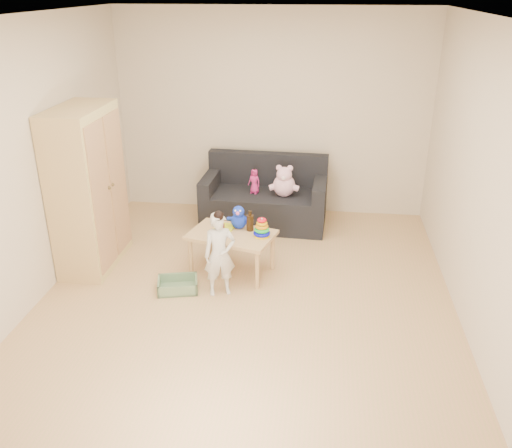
# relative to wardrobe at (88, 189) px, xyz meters

# --- Properties ---
(room) EXTENTS (4.50, 4.50, 4.50)m
(room) POSITION_rel_wardrobe_xyz_m (1.75, -0.44, 0.44)
(room) COLOR tan
(room) RESTS_ON ground
(wardrobe) EXTENTS (0.48, 0.96, 1.72)m
(wardrobe) POSITION_rel_wardrobe_xyz_m (0.00, 0.00, 0.00)
(wardrobe) COLOR #CFBC71
(wardrobe) RESTS_ON ground
(sofa) EXTENTS (1.56, 0.83, 0.43)m
(sofa) POSITION_rel_wardrobe_xyz_m (1.72, 1.28, -0.64)
(sofa) COLOR black
(sofa) RESTS_ON ground
(play_table) EXTENTS (0.97, 0.75, 0.45)m
(play_table) POSITION_rel_wardrobe_xyz_m (1.52, -0.02, -0.63)
(play_table) COLOR tan
(play_table) RESTS_ON ground
(storage_bin) EXTENTS (0.45, 0.38, 0.12)m
(storage_bin) POSITION_rel_wardrobe_xyz_m (1.04, -0.46, -0.80)
(storage_bin) COLOR #678661
(storage_bin) RESTS_ON ground
(toddler) EXTENTS (0.36, 0.30, 0.84)m
(toddler) POSITION_rel_wardrobe_xyz_m (1.48, -0.46, -0.44)
(toddler) COLOR silver
(toddler) RESTS_ON ground
(pink_bear) EXTENTS (0.32, 0.28, 0.33)m
(pink_bear) POSITION_rel_wardrobe_xyz_m (1.97, 1.19, -0.26)
(pink_bear) COLOR #FFBBDA
(pink_bear) RESTS_ON sofa
(doll) EXTENTS (0.18, 0.15, 0.31)m
(doll) POSITION_rel_wardrobe_xyz_m (1.60, 1.23, -0.28)
(doll) COLOR #D2277F
(doll) RESTS_ON sofa
(ring_stacker) EXTENTS (0.18, 0.18, 0.20)m
(ring_stacker) POSITION_rel_wardrobe_xyz_m (1.84, -0.06, -0.33)
(ring_stacker) COLOR yellow
(ring_stacker) RESTS_ON play_table
(brown_bottle) EXTENTS (0.08, 0.08, 0.22)m
(brown_bottle) POSITION_rel_wardrobe_xyz_m (1.70, 0.08, -0.31)
(brown_bottle) COLOR black
(brown_bottle) RESTS_ON play_table
(blue_plush) EXTENTS (0.27, 0.25, 0.26)m
(blue_plush) POSITION_rel_wardrobe_xyz_m (1.58, 0.13, -0.28)
(blue_plush) COLOR blue
(blue_plush) RESTS_ON play_table
(wooden_figure) EXTENTS (0.06, 0.05, 0.12)m
(wooden_figure) POSITION_rel_wardrobe_xyz_m (1.42, 0.02, -0.35)
(wooden_figure) COLOR brown
(wooden_figure) RESTS_ON play_table
(yellow_book) EXTENTS (0.23, 0.23, 0.01)m
(yellow_book) POSITION_rel_wardrobe_xyz_m (1.43, 0.10, -0.40)
(yellow_book) COLOR #D4E317
(yellow_book) RESTS_ON play_table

